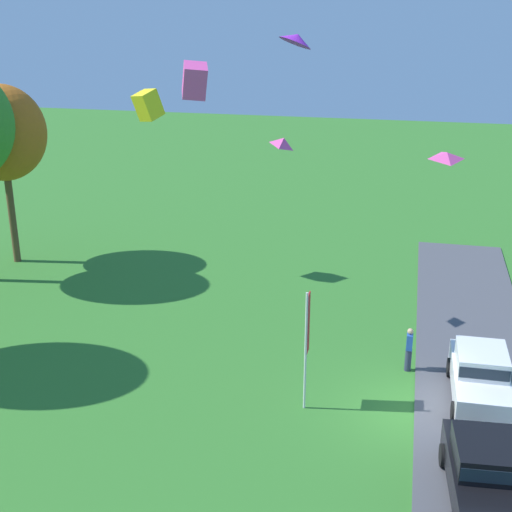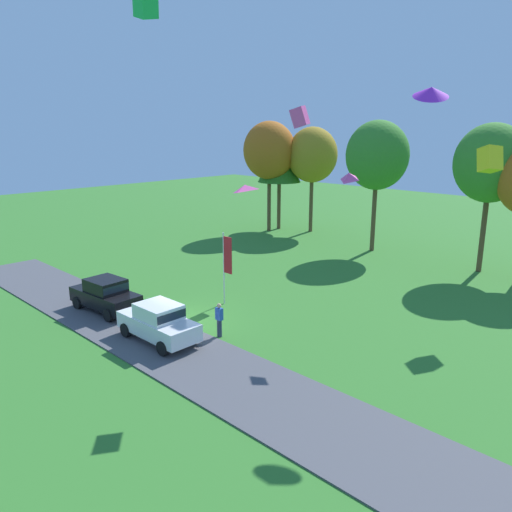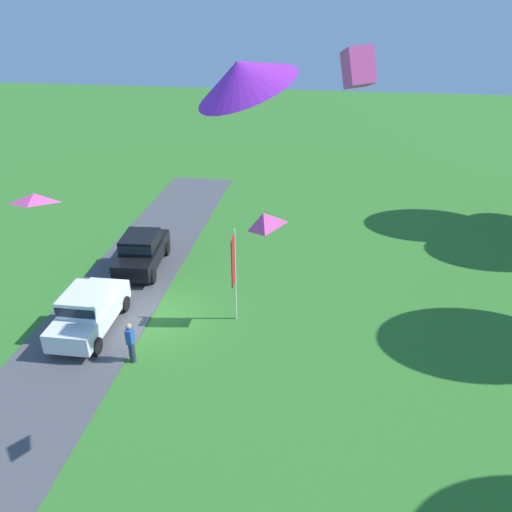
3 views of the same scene
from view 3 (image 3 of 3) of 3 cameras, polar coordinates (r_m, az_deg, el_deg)
The scene contains 10 objects.
ground_plane at distance 22.24m, azimuth -11.08°, elevation -6.61°, with size 120.00×120.00×0.00m, color #337528.
pavement_strip at distance 23.09m, azimuth -16.86°, elevation -5.88°, with size 36.00×4.40×0.06m, color #4C4C51.
car_sedan_near_entrance at distance 25.55m, azimuth -12.94°, elevation 0.65°, with size 4.52×2.22×1.84m.
car_sedan_mid_row at distance 21.40m, azimuth -18.58°, elevation -5.80°, with size 4.43×2.00×1.84m.
person_watching_sky at distance 19.37m, azimuth -14.12°, elevation -9.56°, with size 0.36×0.24×1.71m.
flag_banner at distance 20.02m, azimuth -2.55°, elevation -1.21°, with size 0.71×0.08×4.22m.
kite_box_trailing_tail at distance 15.62m, azimuth 11.62°, elevation 20.38°, with size 0.75×0.75×1.05m, color #EA4C9E.
kite_diamond_over_trees at distance 14.53m, azimuth -23.97°, elevation 6.08°, with size 0.99×0.92×0.26m, color #EA4C9E.
kite_delta_high_right at distance 7.11m, azimuth -1.59°, elevation 19.95°, with size 1.46×1.46×0.39m, color purple.
kite_diamond_mid_center at distance 11.72m, azimuth 0.82°, elevation 4.14°, with size 0.76×0.73×0.36m, color #EA4C9E.
Camera 3 is at (17.22, 6.87, 12.28)m, focal length 35.00 mm.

